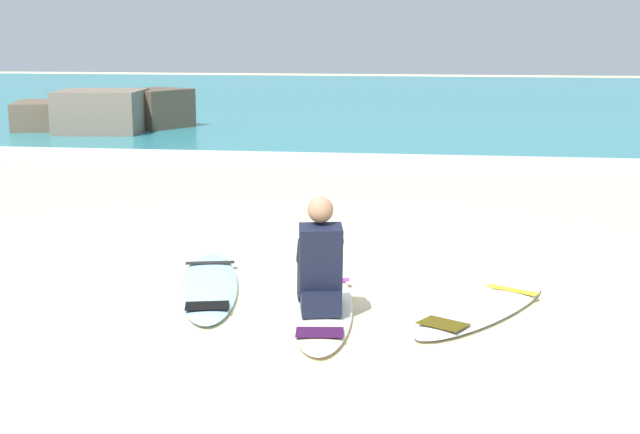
{
  "coord_description": "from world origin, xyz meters",
  "views": [
    {
      "loc": [
        1.4,
        -7.44,
        2.33
      ],
      "look_at": [
        0.19,
        1.07,
        0.55
      ],
      "focal_mm": 51.22,
      "sensor_mm": 36.0,
      "label": 1
    }
  ],
  "objects_px": {
    "surfboard_spare_far": "(482,309)",
    "surfboard_main": "(322,306)",
    "surfboard_spare_near": "(209,285)",
    "surfer_seated": "(320,267)"
  },
  "relations": [
    {
      "from": "surfboard_main",
      "to": "surfboard_spare_far",
      "type": "relative_size",
      "value": 1.27
    },
    {
      "from": "surfboard_spare_near",
      "to": "surfboard_spare_far",
      "type": "relative_size",
      "value": 1.22
    },
    {
      "from": "surfboard_spare_near",
      "to": "surfboard_spare_far",
      "type": "bearing_deg",
      "value": -8.97
    },
    {
      "from": "surfer_seated",
      "to": "surfboard_spare_near",
      "type": "relative_size",
      "value": 0.39
    },
    {
      "from": "surfboard_main",
      "to": "surfboard_spare_near",
      "type": "bearing_deg",
      "value": 156.07
    },
    {
      "from": "surfboard_main",
      "to": "surfboard_spare_near",
      "type": "relative_size",
      "value": 1.04
    },
    {
      "from": "surfer_seated",
      "to": "surfboard_spare_near",
      "type": "height_order",
      "value": "surfer_seated"
    },
    {
      "from": "surfboard_spare_far",
      "to": "surfboard_main",
      "type": "bearing_deg",
      "value": -175.43
    },
    {
      "from": "surfer_seated",
      "to": "surfboard_spare_far",
      "type": "distance_m",
      "value": 1.42
    },
    {
      "from": "surfer_seated",
      "to": "surfboard_spare_near",
      "type": "bearing_deg",
      "value": 147.85
    }
  ]
}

